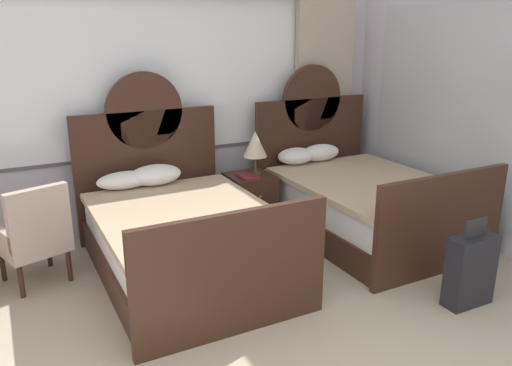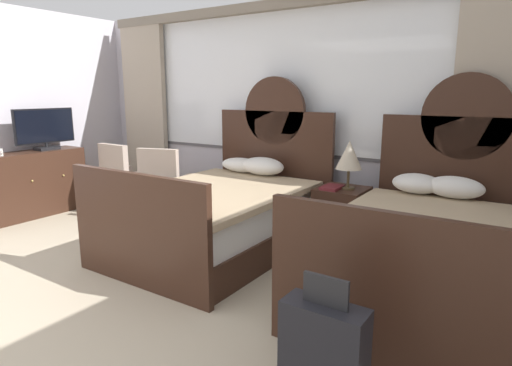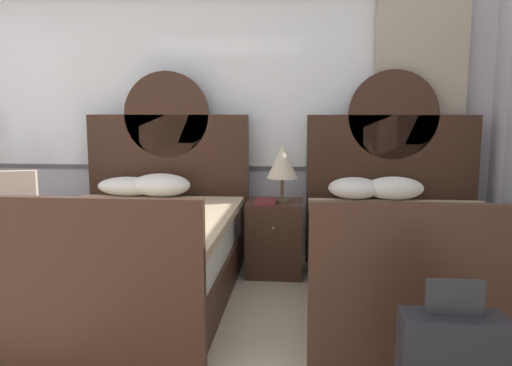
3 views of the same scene
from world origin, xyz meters
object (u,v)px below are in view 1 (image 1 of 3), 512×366
bed_near_window (182,235)px  nightstand_between_beds (250,202)px  bed_near_mirror (361,201)px  suitcase_on_floor (470,270)px  book_on_nightstand (248,177)px  table_lamp_on_nightstand (255,145)px  armchair_by_window_left (35,234)px

bed_near_window → nightstand_between_beds: (1.05, 0.67, -0.06)m
bed_near_mirror → suitcase_on_floor: 1.67m
bed_near_window → suitcase_on_floor: bearing=-40.8°
bed_near_mirror → book_on_nightstand: 1.29m
table_lamp_on_nightstand → book_on_nightstand: 0.37m
table_lamp_on_nightstand → bed_near_window: bearing=-149.4°
bed_near_window → armchair_by_window_left: 1.28m
book_on_nightstand → suitcase_on_floor: (0.94, -2.23, -0.35)m
bed_near_mirror → book_on_nightstand: bearing=152.9°
bed_near_mirror → table_lamp_on_nightstand: (-0.98, 0.66, 0.61)m
bed_near_window → bed_near_mirror: same height
nightstand_between_beds → book_on_nightstand: 0.36m
table_lamp_on_nightstand → nightstand_between_beds: bearing=169.8°
nightstand_between_beds → armchair_by_window_left: bearing=-172.6°
bed_near_mirror → bed_near_window: bearing=180.0°
nightstand_between_beds → bed_near_mirror: bearing=-32.7°
armchair_by_window_left → suitcase_on_floor: armchair_by_window_left is taller
bed_near_window → book_on_nightstand: 1.17m
bed_near_window → book_on_nightstand: bearing=30.3°
nightstand_between_beds → suitcase_on_floor: bearing=-69.6°
bed_near_window → table_lamp_on_nightstand: 1.43m
bed_near_mirror → table_lamp_on_nightstand: bed_near_mirror is taller
bed_near_mirror → nightstand_between_beds: bed_near_mirror is taller
suitcase_on_floor → nightstand_between_beds: bearing=110.4°
armchair_by_window_left → suitcase_on_floor: bearing=-32.9°
table_lamp_on_nightstand → armchair_by_window_left: bearing=-173.1°
book_on_nightstand → suitcase_on_floor: suitcase_on_floor is taller
table_lamp_on_nightstand → armchair_by_window_left: size_ratio=0.53×
suitcase_on_floor → bed_near_window: bearing=139.2°
bed_near_window → book_on_nightstand: (0.98, 0.57, 0.28)m
suitcase_on_floor → armchair_by_window_left: bearing=147.1°
nightstand_between_beds → armchair_by_window_left: 2.30m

